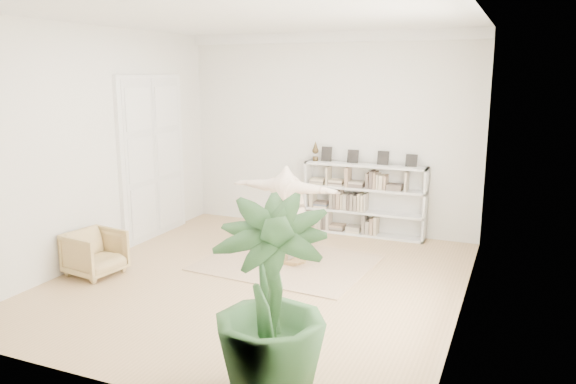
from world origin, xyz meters
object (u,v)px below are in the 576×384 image
object	(u,v)px
rocker_board	(287,259)
person	(287,210)
bookshelf	(364,200)
armchair	(95,253)
houseplant	(270,300)

from	to	relation	value
rocker_board	person	xyz separation A→B (m)	(-0.00, 0.00, 0.78)
bookshelf	armchair	xyz separation A→B (m)	(-3.04, -3.54, -0.31)
bookshelf	armchair	bearing A→B (deg)	-130.68
rocker_board	person	world-z (taller)	person
rocker_board	houseplant	world-z (taller)	houseplant
armchair	rocker_board	xyz separation A→B (m)	(2.38, 1.53, -0.26)
rocker_board	person	bearing A→B (deg)	101.59
bookshelf	rocker_board	bearing A→B (deg)	-108.30
armchair	person	xyz separation A→B (m)	(2.38, 1.53, 0.52)
armchair	person	distance (m)	2.88
armchair	rocker_board	world-z (taller)	armchair
houseplant	rocker_board	bearing A→B (deg)	110.60
houseplant	armchair	bearing A→B (deg)	153.37
bookshelf	person	distance (m)	2.13
bookshelf	rocker_board	world-z (taller)	bookshelf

